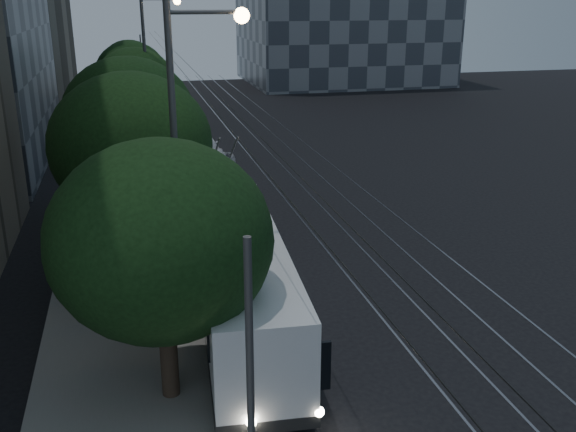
# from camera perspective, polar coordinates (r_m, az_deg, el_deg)

# --- Properties ---
(ground) EXTENTS (120.00, 120.00, 0.00)m
(ground) POSITION_cam_1_polar(r_m,az_deg,el_deg) (22.86, 5.24, -6.15)
(ground) COLOR black
(ground) RESTS_ON ground
(sidewalk) EXTENTS (5.00, 90.00, 0.15)m
(sidewalk) POSITION_cam_1_polar(r_m,az_deg,el_deg) (40.65, -14.33, 4.70)
(sidewalk) COLOR gray
(sidewalk) RESTS_ON ground
(tram_rails) EXTENTS (4.52, 90.00, 0.02)m
(tram_rails) POSITION_cam_1_polar(r_m,az_deg,el_deg) (41.76, -0.45, 5.56)
(tram_rails) COLOR gray
(tram_rails) RESTS_ON ground
(overhead_wires) EXTENTS (2.23, 90.00, 6.00)m
(overhead_wires) POSITION_cam_1_polar(r_m,az_deg,el_deg) (40.04, -11.07, 9.69)
(overhead_wires) COLOR black
(overhead_wires) RESTS_ON ground
(trolleybus) EXTENTS (3.17, 11.53, 5.63)m
(trolleybus) POSITION_cam_1_polar(r_m,az_deg,el_deg) (19.53, -4.23, -5.56)
(trolleybus) COLOR silver
(trolleybus) RESTS_ON ground
(pickup_silver) EXTENTS (4.80, 6.85, 1.73)m
(pickup_silver) POSITION_cam_1_polar(r_m,az_deg,el_deg) (30.66, -8.35, 2.06)
(pickup_silver) COLOR #929599
(pickup_silver) RESTS_ON ground
(car_white_a) EXTENTS (3.34, 4.80, 1.52)m
(car_white_a) POSITION_cam_1_polar(r_m,az_deg,el_deg) (35.77, -6.66, 4.39)
(car_white_a) COLOR silver
(car_white_a) RESTS_ON ground
(car_white_b) EXTENTS (2.34, 5.02, 1.42)m
(car_white_b) POSITION_cam_1_polar(r_m,az_deg,el_deg) (41.27, -7.71, 6.23)
(car_white_b) COLOR silver
(car_white_b) RESTS_ON ground
(car_white_c) EXTENTS (2.68, 4.75, 1.48)m
(car_white_c) POSITION_cam_1_polar(r_m,az_deg,el_deg) (47.07, -9.52, 7.74)
(car_white_c) COLOR white
(car_white_c) RESTS_ON ground
(car_white_d) EXTENTS (2.68, 4.24, 1.35)m
(car_white_d) POSITION_cam_1_polar(r_m,az_deg,el_deg) (53.51, -9.59, 8.99)
(car_white_d) COLOR silver
(car_white_d) RESTS_ON ground
(tree_0) EXTENTS (5.28, 5.28, 6.68)m
(tree_0) POSITION_cam_1_polar(r_m,az_deg,el_deg) (15.17, -11.22, -2.15)
(tree_0) COLOR black
(tree_0) RESTS_ON ground
(tree_1) EXTENTS (5.48, 5.48, 7.38)m
(tree_1) POSITION_cam_1_polar(r_m,az_deg,el_deg) (22.32, -13.75, 6.07)
(tree_1) COLOR black
(tree_1) RESTS_ON ground
(tree_2) EXTENTS (5.76, 5.76, 7.29)m
(tree_2) POSITION_cam_1_polar(r_m,az_deg,el_deg) (29.20, -13.94, 8.58)
(tree_2) COLOR black
(tree_2) RESTS_ON ground
(tree_3) EXTENTS (4.95, 4.95, 6.78)m
(tree_3) POSITION_cam_1_polar(r_m,az_deg,el_deg) (41.47, -13.44, 11.33)
(tree_3) COLOR black
(tree_3) RESTS_ON ground
(tree_4) EXTENTS (5.10, 5.10, 6.67)m
(tree_4) POSITION_cam_1_polar(r_m,az_deg,el_deg) (48.85, -13.76, 12.18)
(tree_4) COLOR black
(tree_4) RESTS_ON ground
(tree_5) EXTENTS (4.51, 4.51, 6.43)m
(tree_5) POSITION_cam_1_polar(r_m,az_deg,el_deg) (54.46, -13.88, 12.83)
(tree_5) COLOR black
(tree_5) RESTS_ON ground
(streetlamp_near) EXTENTS (2.35, 0.44, 9.64)m
(streetlamp_near) POSITION_cam_1_polar(r_m,az_deg,el_deg) (18.66, -8.82, 6.87)
(streetlamp_near) COLOR #515153
(streetlamp_near) RESTS_ON ground
(streetlamp_far) EXTENTS (2.40, 0.44, 9.91)m
(streetlamp_far) POSITION_cam_1_polar(r_m,az_deg,el_deg) (40.59, -11.97, 13.32)
(streetlamp_far) COLOR #515153
(streetlamp_far) RESTS_ON ground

